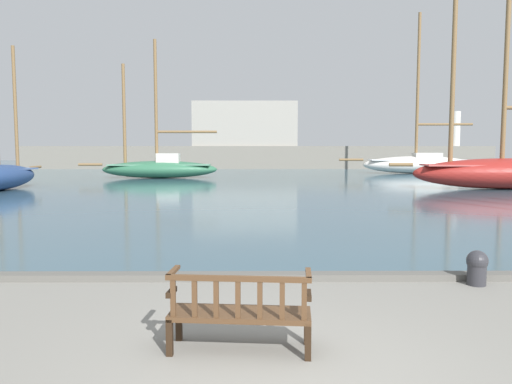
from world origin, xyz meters
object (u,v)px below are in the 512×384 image
at_px(sailboat_far_port, 160,167).
at_px(sailboat_outer_starboard, 419,163).
at_px(park_bench, 240,311).
at_px(mooring_bollard, 477,267).
at_px(sailboat_mid_starboard, 505,170).

relative_size(sailboat_far_port, sailboat_outer_starboard, 0.75).
height_order(park_bench, sailboat_outer_starboard, sailboat_outer_starboard).
height_order(sailboat_far_port, mooring_bollard, sailboat_far_port).
bearing_deg(sailboat_outer_starboard, park_bench, -111.08).
bearing_deg(sailboat_outer_starboard, mooring_bollard, -106.88).
distance_m(park_bench, sailboat_outer_starboard, 40.37).
xyz_separation_m(sailboat_far_port, sailboat_outer_starboard, (21.25, 6.43, 0.11)).
xyz_separation_m(sailboat_mid_starboard, mooring_bollard, (-9.90, -18.68, -0.78)).
relative_size(sailboat_outer_starboard, mooring_bollard, 23.12).
bearing_deg(sailboat_far_port, sailboat_mid_starboard, -25.55).
relative_size(park_bench, sailboat_outer_starboard, 0.12).
bearing_deg(sailboat_outer_starboard, sailboat_far_port, -163.16).
bearing_deg(sailboat_mid_starboard, mooring_bollard, -117.93).
distance_m(park_bench, sailboat_mid_starboard, 25.49).
height_order(sailboat_mid_starboard, sailboat_outer_starboard, sailboat_outer_starboard).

